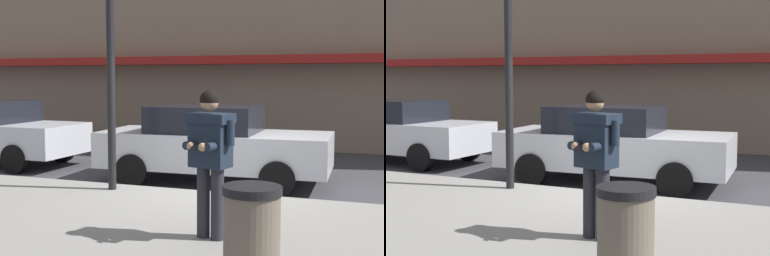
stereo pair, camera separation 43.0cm
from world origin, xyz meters
TOP-DOWN VIEW (x-y plane):
  - ground_plane at (0.00, 0.00)m, footprint 80.00×80.00m
  - sidewalk at (1.00, -2.85)m, footprint 32.00×5.30m
  - curb_paint_line at (1.00, 0.05)m, footprint 28.00×0.12m
  - parked_sedan_mid at (-0.52, 1.19)m, footprint 4.56×2.06m
  - man_texting_on_phone at (0.75, -2.79)m, footprint 0.63×0.64m
  - street_lamp_post at (-1.76, -0.65)m, footprint 0.36×0.36m
  - trash_bin at (1.62, -4.17)m, footprint 0.55×0.55m

SIDE VIEW (x-z plane):
  - ground_plane at x=0.00m, z-range 0.00..0.00m
  - curb_paint_line at x=1.00m, z-range 0.00..0.01m
  - sidewalk at x=1.00m, z-range 0.00..0.14m
  - trash_bin at x=1.62m, z-range 0.14..1.12m
  - parked_sedan_mid at x=-0.52m, z-range 0.02..1.56m
  - man_texting_on_phone at x=0.75m, z-range 0.35..2.15m
  - street_lamp_post at x=-1.76m, z-range 0.70..5.58m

